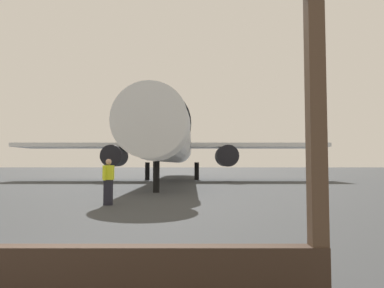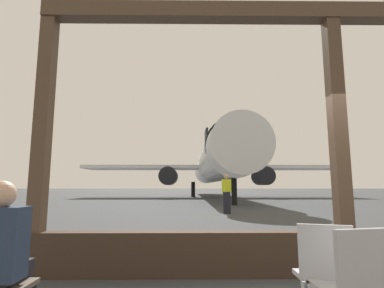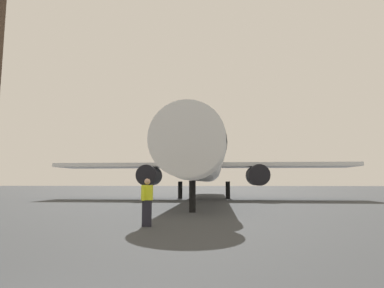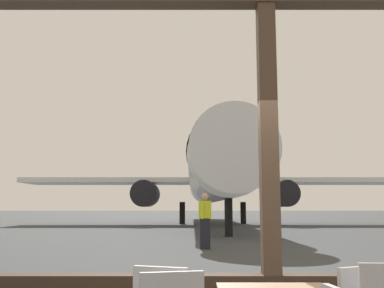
{
  "view_description": "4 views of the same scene",
  "coord_description": "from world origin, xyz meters",
  "px_view_note": "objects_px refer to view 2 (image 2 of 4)",
  "views": [
    {
      "loc": [
        2.71,
        -4.27,
        1.56
      ],
      "look_at": [
        2.75,
        13.17,
        2.53
      ],
      "focal_mm": 33.22,
      "sensor_mm": 36.0,
      "label": 1
    },
    {
      "loc": [
        -2.14,
        -4.17,
        1.19
      ],
      "look_at": [
        -1.95,
        13.3,
        3.68
      ],
      "focal_mm": 27.86,
      "sensor_mm": 36.0,
      "label": 2
    },
    {
      "loc": [
        2.13,
        -2.72,
        1.59
      ],
      "look_at": [
        0.63,
        16.56,
        3.89
      ],
      "focal_mm": 30.43,
      "sensor_mm": 36.0,
      "label": 3
    },
    {
      "loc": [
        -0.87,
        -4.96,
        1.31
      ],
      "look_at": [
        -0.85,
        12.44,
        3.78
      ],
      "focal_mm": 41.46,
      "sensor_mm": 36.0,
      "label": 4
    }
  ],
  "objects_px": {
    "cafe_chair_window_right": "(354,281)",
    "seated_passenger": "(1,253)",
    "cafe_chair_side_extra": "(325,270)",
    "ground_crew_worker": "(227,193)",
    "airplane": "(215,165)"
  },
  "relations": [
    {
      "from": "cafe_chair_side_extra",
      "to": "ground_crew_worker",
      "type": "relative_size",
      "value": 0.52
    },
    {
      "from": "cafe_chair_window_right",
      "to": "seated_passenger",
      "type": "distance_m",
      "value": 2.64
    },
    {
      "from": "airplane",
      "to": "ground_crew_worker",
      "type": "height_order",
      "value": "airplane"
    },
    {
      "from": "cafe_chair_window_right",
      "to": "cafe_chair_side_extra",
      "type": "xyz_separation_m",
      "value": [
        -0.04,
        0.33,
        -0.01
      ]
    },
    {
      "from": "cafe_chair_window_right",
      "to": "ground_crew_worker",
      "type": "height_order",
      "value": "ground_crew_worker"
    },
    {
      "from": "cafe_chair_side_extra",
      "to": "airplane",
      "type": "distance_m",
      "value": 30.62
    },
    {
      "from": "cafe_chair_side_extra",
      "to": "airplane",
      "type": "bearing_deg",
      "value": 86.57
    },
    {
      "from": "airplane",
      "to": "ground_crew_worker",
      "type": "relative_size",
      "value": 20.11
    },
    {
      "from": "ground_crew_worker",
      "to": "seated_passenger",
      "type": "bearing_deg",
      "value": -106.2
    },
    {
      "from": "seated_passenger",
      "to": "ground_crew_worker",
      "type": "distance_m",
      "value": 11.36
    },
    {
      "from": "seated_passenger",
      "to": "ground_crew_worker",
      "type": "relative_size",
      "value": 0.71
    },
    {
      "from": "cafe_chair_window_right",
      "to": "airplane",
      "type": "xyz_separation_m",
      "value": [
        1.78,
        30.74,
        3.0
      ]
    },
    {
      "from": "cafe_chair_side_extra",
      "to": "seated_passenger",
      "type": "relative_size",
      "value": 0.73
    },
    {
      "from": "seated_passenger",
      "to": "ground_crew_worker",
      "type": "xyz_separation_m",
      "value": [
        3.17,
        10.91,
        0.23
      ]
    },
    {
      "from": "cafe_chair_side_extra",
      "to": "seated_passenger",
      "type": "height_order",
      "value": "seated_passenger"
    }
  ]
}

